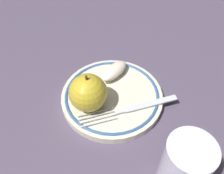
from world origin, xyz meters
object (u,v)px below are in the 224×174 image
object	(u,v)px
plate	(112,96)
apple_slice_front	(114,71)
drinking_glass	(184,166)
apple_red_whole	(88,93)
fork	(132,108)

from	to	relation	value
plate	apple_slice_front	size ratio (longest dim) A/B	2.86
plate	drinking_glass	size ratio (longest dim) A/B	1.90
apple_red_whole	drinking_glass	bearing A→B (deg)	-77.82
apple_slice_front	plate	bearing A→B (deg)	-144.03
plate	drinking_glass	distance (m)	0.20
apple_slice_front	fork	xyz separation A→B (m)	(-0.02, -0.09, -0.01)
apple_red_whole	apple_slice_front	size ratio (longest dim) A/B	1.13
apple_red_whole	apple_slice_front	distance (m)	0.10
apple_red_whole	fork	bearing A→B (deg)	-41.43
apple_red_whole	apple_slice_front	world-z (taller)	apple_red_whole
apple_red_whole	drinking_glass	distance (m)	0.20
fork	drinking_glass	size ratio (longest dim) A/B	1.78
apple_slice_front	fork	world-z (taller)	apple_slice_front
plate	drinking_glass	xyz separation A→B (m)	(-0.01, -0.20, 0.04)
fork	drinking_glass	bearing A→B (deg)	100.09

